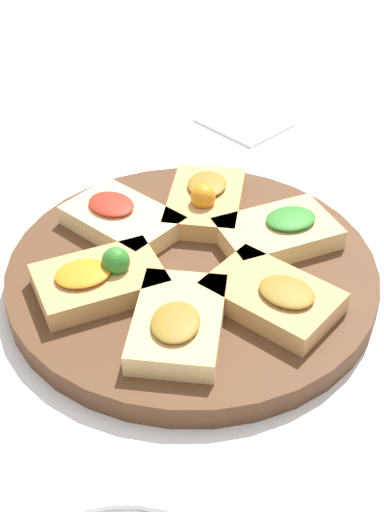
% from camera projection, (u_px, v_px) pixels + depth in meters
% --- Properties ---
extents(ground_plane, '(3.00, 3.00, 0.00)m').
position_uv_depth(ground_plane, '(192.00, 283.00, 0.76)').
color(ground_plane, white).
extents(serving_board, '(0.39, 0.39, 0.03)m').
position_uv_depth(serving_board, '(192.00, 274.00, 0.75)').
color(serving_board, '#51331E').
rests_on(serving_board, ground_plane).
extents(focaccia_slice_0, '(0.12, 0.08, 0.03)m').
position_uv_depth(focaccia_slice_0, '(273.00, 296.00, 0.69)').
color(focaccia_slice_0, tan).
rests_on(focaccia_slice_0, serving_board).
extents(focaccia_slice_1, '(0.13, 0.15, 0.03)m').
position_uv_depth(focaccia_slice_1, '(278.00, 232.00, 0.77)').
color(focaccia_slice_1, '#DBB775').
rests_on(focaccia_slice_1, serving_board).
extents(focaccia_slice_2, '(0.13, 0.15, 0.05)m').
position_uv_depth(focaccia_slice_2, '(205.00, 201.00, 0.82)').
color(focaccia_slice_2, tan).
rests_on(focaccia_slice_2, serving_board).
extents(focaccia_slice_3, '(0.13, 0.08, 0.03)m').
position_uv_depth(focaccia_slice_3, '(123.00, 218.00, 0.79)').
color(focaccia_slice_3, '#E5C689').
rests_on(focaccia_slice_3, serving_board).
extents(focaccia_slice_4, '(0.13, 0.15, 0.05)m').
position_uv_depth(focaccia_slice_4, '(100.00, 279.00, 0.71)').
color(focaccia_slice_4, tan).
rests_on(focaccia_slice_4, serving_board).
extents(focaccia_slice_5, '(0.13, 0.15, 0.03)m').
position_uv_depth(focaccia_slice_5, '(178.00, 323.00, 0.66)').
color(focaccia_slice_5, '#DBB775').
rests_on(focaccia_slice_5, serving_board).
extents(napkin_stack, '(0.12, 0.11, 0.01)m').
position_uv_depth(napkin_stack, '(244.00, 120.00, 1.04)').
color(napkin_stack, white).
rests_on(napkin_stack, ground_plane).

